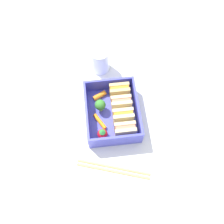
{
  "coord_description": "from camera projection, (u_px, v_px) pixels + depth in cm",
  "views": [
    {
      "loc": [
        26.76,
        -3.09,
        61.5
      ],
      "look_at": [
        0.0,
        0.0,
        2.7
      ],
      "focal_mm": 40.0,
      "sensor_mm": 36.0,
      "label": 1
    }
  ],
  "objects": [
    {
      "name": "ground_plane",
      "position": [
        112.0,
        118.0,
        0.68
      ],
      "size": [
        120.0,
        120.0,
        2.0
      ],
      "primitive_type": "cube",
      "color": "white"
    },
    {
      "name": "bento_tray",
      "position": [
        112.0,
        115.0,
        0.67
      ],
      "size": [
        16.55,
        13.5,
        1.2
      ],
      "primitive_type": "cube",
      "color": "#464AC7",
      "rests_on": "ground_plane"
    },
    {
      "name": "bento_rim",
      "position": [
        112.0,
        111.0,
        0.64
      ],
      "size": [
        16.55,
        13.5,
        4.61
      ],
      "color": "#464AC7",
      "rests_on": "bento_tray"
    },
    {
      "name": "sandwich_left",
      "position": [
        119.0,
        91.0,
        0.66
      ],
      "size": [
        2.65,
        5.27,
        4.46
      ],
      "color": "tan",
      "rests_on": "bento_tray"
    },
    {
      "name": "sandwich_center_left",
      "position": [
        121.0,
        103.0,
        0.65
      ],
      "size": [
        2.65,
        5.27,
        4.46
      ],
      "color": "beige",
      "rests_on": "bento_tray"
    },
    {
      "name": "sandwich_center",
      "position": [
        123.0,
        116.0,
        0.63
      ],
      "size": [
        2.65,
        5.27,
        4.46
      ],
      "color": "beige",
      "rests_on": "bento_tray"
    },
    {
      "name": "sandwich_center_right",
      "position": [
        125.0,
        130.0,
        0.62
      ],
      "size": [
        2.65,
        5.27,
        4.46
      ],
      "color": "#D9C486",
      "rests_on": "bento_tray"
    },
    {
      "name": "carrot_stick_left",
      "position": [
        100.0,
        96.0,
        0.68
      ],
      "size": [
        2.89,
        3.88,
        1.36
      ],
      "primitive_type": "cylinder",
      "rotation": [
        1.57,
        0.0,
        0.48
      ],
      "color": "orange",
      "rests_on": "bento_tray"
    },
    {
      "name": "broccoli_floret",
      "position": [
        100.0,
        105.0,
        0.65
      ],
      "size": [
        2.87,
        2.87,
        3.97
      ],
      "color": "#81C15C",
      "rests_on": "bento_tray"
    },
    {
      "name": "carrot_stick_far_left",
      "position": [
        100.0,
        121.0,
        0.65
      ],
      "size": [
        4.64,
        3.26,
        1.01
      ],
      "primitive_type": "cylinder",
      "rotation": [
        1.57,
        0.0,
        5.24
      ],
      "color": "orange",
      "rests_on": "bento_tray"
    },
    {
      "name": "strawberry_far_left",
      "position": [
        102.0,
        134.0,
        0.62
      ],
      "size": [
        2.63,
        2.63,
        3.23
      ],
      "color": "red",
      "rests_on": "bento_tray"
    },
    {
      "name": "chopstick_pair",
      "position": [
        113.0,
        169.0,
        0.61
      ],
      "size": [
        7.15,
        17.85,
        0.7
      ],
      "color": "tan",
      "rests_on": "ground_plane"
    },
    {
      "name": "drinking_glass",
      "position": [
        100.0,
        60.0,
        0.7
      ],
      "size": [
        5.4,
        5.4,
        7.64
      ],
      "primitive_type": "cylinder",
      "color": "white",
      "rests_on": "ground_plane"
    },
    {
      "name": "folded_napkin",
      "position": [
        47.0,
        126.0,
        0.66
      ],
      "size": [
        16.67,
        14.26,
        0.4
      ],
      "primitive_type": "cube",
      "rotation": [
        0.0,
        0.0,
        -0.21
      ],
      "color": "silver",
      "rests_on": "ground_plane"
    }
  ]
}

